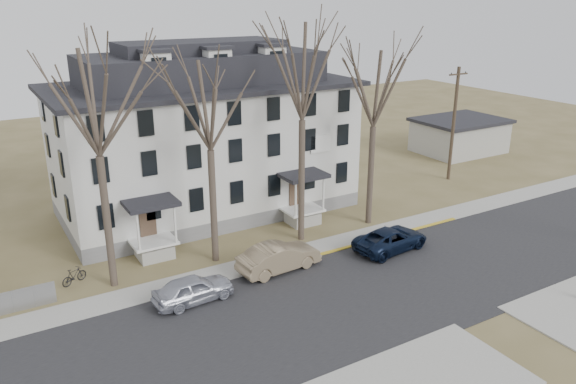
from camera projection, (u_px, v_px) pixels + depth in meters
ground at (388, 312)px, 27.92m from camera, size 120.00×120.00×0.00m
main_road at (363, 295)px, 29.54m from camera, size 120.00×10.00×0.04m
far_sidewalk at (303, 253)px, 34.41m from camera, size 120.00×2.00×0.08m
yellow_curb at (376, 241)px, 36.09m from camera, size 14.00×0.25×0.06m
boarding_house at (205, 138)px, 39.75m from camera, size 20.80×12.36×12.05m
distant_building at (459, 135)px, 56.10m from camera, size 8.50×6.50×3.35m
tree_far_left at (93, 95)px, 27.15m from camera, size 8.40×8.40×13.72m
tree_mid_left at (208, 99)px, 30.29m from camera, size 7.80×7.80×12.74m
tree_center at (303, 65)px, 32.68m from camera, size 9.00×9.00×14.70m
tree_mid_right at (375, 83)px, 35.81m from camera, size 7.80×7.80×12.74m
utility_pole_far at (454, 123)px, 46.55m from camera, size 2.00×0.28×9.50m
car_silver at (193, 290)px, 28.65m from camera, size 4.29×1.95×1.43m
car_tan at (279, 258)px, 31.91m from camera, size 5.03×2.09×1.62m
car_navy at (391, 240)px, 34.54m from camera, size 5.19×2.79×1.39m
bicycle_left at (154, 246)px, 34.19m from camera, size 1.87×1.30×0.93m
bicycle_right at (74, 277)px, 30.51m from camera, size 1.57×1.06×0.92m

